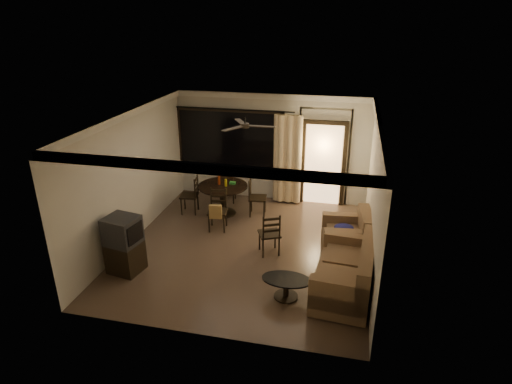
% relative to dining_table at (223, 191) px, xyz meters
% --- Properties ---
extents(ground, '(5.50, 5.50, 0.00)m').
position_rel_dining_table_xyz_m(ground, '(0.95, -1.53, -0.60)').
color(ground, '#7F6651').
rests_on(ground, ground).
extents(room_shell, '(5.50, 6.70, 5.50)m').
position_rel_dining_table_xyz_m(room_shell, '(1.55, 0.24, 1.24)').
color(room_shell, beige).
rests_on(room_shell, ground).
extents(dining_table, '(1.21, 1.21, 0.97)m').
position_rel_dining_table_xyz_m(dining_table, '(0.00, 0.00, 0.00)').
color(dining_table, black).
rests_on(dining_table, ground).
extents(dining_chair_west, '(0.47, 0.47, 0.95)m').
position_rel_dining_table_xyz_m(dining_chair_west, '(-0.83, -0.11, -0.31)').
color(dining_chair_west, black).
rests_on(dining_chair_west, ground).
extents(dining_chair_east, '(0.47, 0.47, 0.95)m').
position_rel_dining_table_xyz_m(dining_chair_east, '(0.83, 0.11, -0.31)').
color(dining_chair_east, black).
rests_on(dining_chair_east, ground).
extents(dining_chair_south, '(0.47, 0.52, 0.95)m').
position_rel_dining_table_xyz_m(dining_chair_south, '(0.11, -0.85, -0.29)').
color(dining_chair_south, black).
rests_on(dining_chair_south, ground).
extents(dining_chair_north, '(0.47, 0.47, 0.95)m').
position_rel_dining_table_xyz_m(dining_chair_north, '(-0.11, 0.76, -0.31)').
color(dining_chair_north, black).
rests_on(dining_chair_north, ground).
extents(tv_cabinet, '(0.68, 0.63, 1.13)m').
position_rel_dining_table_xyz_m(tv_cabinet, '(-1.09, -2.87, -0.03)').
color(tv_cabinet, black).
rests_on(tv_cabinet, ground).
extents(sofa, '(1.08, 1.85, 0.95)m').
position_rel_dining_table_xyz_m(sofa, '(3.07, -2.68, -0.22)').
color(sofa, '#4E3324').
rests_on(sofa, ground).
extents(armchair, '(1.04, 1.04, 0.95)m').
position_rel_dining_table_xyz_m(armchair, '(3.06, -1.34, -0.20)').
color(armchair, '#4E3324').
rests_on(armchair, ground).
extents(coffee_table, '(0.86, 0.52, 0.38)m').
position_rel_dining_table_xyz_m(coffee_table, '(2.05, -3.04, -0.34)').
color(coffee_table, black).
rests_on(coffee_table, ground).
extents(side_chair, '(0.55, 0.55, 0.94)m').
position_rel_dining_table_xyz_m(side_chair, '(1.47, -1.63, -0.32)').
color(side_chair, black).
rests_on(side_chair, ground).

